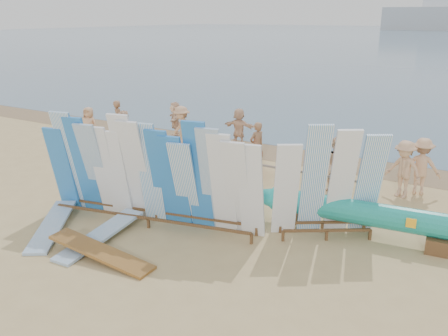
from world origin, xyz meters
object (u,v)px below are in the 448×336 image
Objects in this scene: beach_chair_left at (208,166)px; beachgoer_8 at (335,165)px; beachgoer_1 at (119,121)px; beachgoer_5 at (239,128)px; outrigger_canoe at (359,214)px; flat_board_b at (101,240)px; beachgoer_0 at (89,126)px; beachgoer_3 at (182,129)px; beach_chair_right at (254,171)px; main_surfboard_rack at (150,177)px; beachgoer_2 at (125,134)px; vendor_table at (205,203)px; beachgoer_9 at (421,166)px; flat_board_c at (102,259)px; flat_board_a at (53,230)px; beachgoer_7 at (257,146)px; beachgoer_extra_0 at (404,169)px; side_surfboard_rack at (328,186)px; stroller at (245,165)px; beachgoer_11 at (175,119)px.

beach_chair_left is 0.54× the size of beachgoer_8.
beachgoer_1 reaches higher than beachgoer_5.
outrigger_canoe is 6.38m from flat_board_b.
beachgoer_3 is at bearing 3.09° from beachgoer_0.
beachgoer_0 is at bearing 153.57° from beach_chair_right.
flat_board_b is at bearing 61.75° from beachgoer_8.
beachgoer_3 reaches higher than beach_chair_left.
main_surfboard_rack reaches higher than beachgoer_2.
beachgoer_1 reaches higher than vendor_table.
beachgoer_9 is (6.64, 1.68, 0.61)m from beach_chair_left.
flat_board_c is at bearing -37.01° from beachgoer_3.
beachgoer_7 reaches higher than flat_board_a.
beachgoer_8 is 2.00m from beachgoer_extra_0.
outrigger_canoe is 9.21m from beachgoer_3.
beachgoer_5 is at bearing 9.79° from flat_board_c.
side_surfboard_rack is 0.44× the size of outrigger_canoe.
flat_board_c is 3.21× the size of beach_chair_right.
beachgoer_0 is at bearing 26.14° from beachgoer_5.
beachgoer_1 is at bearing -178.23° from beach_chair_left.
beachgoer_5 is (-1.98, 2.28, -0.03)m from beachgoer_7.
beachgoer_extra_0 reaches higher than stroller.
beachgoer_extra_0 reaches higher than outrigger_canoe.
beachgoer_11 is at bearing 161.73° from beachgoer_3.
outrigger_canoe is 3.80× the size of beachgoer_1.
beachgoer_9 is (5.64, 5.98, -0.44)m from main_surfboard_rack.
beachgoer_9 is at bearing 73.27° from outrigger_canoe.
beachgoer_9 reaches higher than flat_board_a.
side_surfboard_rack reaches higher than flat_board_c.
beachgoer_0 is at bearing -136.23° from beachgoer_3.
beachgoer_5 reaches higher than flat_board_a.
stroller is at bearing -1.86° from flat_board_c.
beachgoer_3 reaches higher than beachgoer_extra_0.
beachgoer_11 is at bearing -1.80° from beachgoer_5.
beachgoer_9 is at bearing 114.85° from beachgoer_7.
beachgoer_0 is (-8.32, 3.85, 0.46)m from vendor_table.
beachgoer_8 reaches higher than beach_chair_right.
flat_board_a is 8.37m from beachgoer_8.
vendor_table is 3.60m from beach_chair_left.
outrigger_canoe is 8.02× the size of beach_chair_right.
beachgoer_2 is (-5.45, -0.26, 0.65)m from beach_chair_right.
beachgoer_0 is at bearing 94.91° from beachgoer_1.
flat_board_b is 9.55m from beachgoer_0.
beach_chair_left is 1.32m from stroller.
outrigger_canoe is 4.08m from vendor_table.
beachgoer_3 reaches higher than flat_board_c.
beachgoer_1 is 6.99m from beachgoer_7.
beachgoer_5 is (-1.31, 9.33, 0.82)m from flat_board_b.
main_surfboard_rack is 5.32m from outrigger_canoe.
vendor_table is at bearing -19.80° from beachgoer_3.
beachgoer_1 reaches higher than beachgoer_7.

